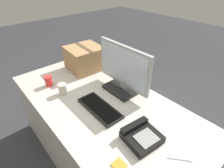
{
  "coord_description": "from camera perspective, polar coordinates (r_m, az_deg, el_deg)",
  "views": [
    {
      "loc": [
        0.91,
        -0.68,
        1.67
      ],
      "look_at": [
        0.03,
        0.09,
        0.88
      ],
      "focal_mm": 28.0,
      "sensor_mm": 36.0,
      "label": 1
    }
  ],
  "objects": [
    {
      "name": "monitor",
      "position": [
        1.51,
        3.66,
        3.97
      ],
      "size": [
        0.57,
        0.25,
        0.42
      ],
      "color": "black",
      "rests_on": "office_desk"
    },
    {
      "name": "office_desk",
      "position": [
        1.73,
        -3.03,
        -15.05
      ],
      "size": [
        1.8,
        0.9,
        0.73
      ],
      "color": "beige",
      "rests_on": "ground_plane"
    },
    {
      "name": "spoon",
      "position": [
        1.19,
        22.54,
        -21.94
      ],
      "size": [
        0.12,
        0.11,
        0.0
      ],
      "rotation": [
        0.0,
        0.0,
        0.7
      ],
      "color": "#B2B2B7",
      "rests_on": "office_desk"
    },
    {
      "name": "cardboard_box",
      "position": [
        1.92,
        -8.88,
        8.37
      ],
      "size": [
        0.36,
        0.37,
        0.25
      ],
      "rotation": [
        0.0,
        0.0,
        -0.07
      ],
      "color": "tan",
      "rests_on": "office_desk"
    },
    {
      "name": "desk_phone",
      "position": [
        1.19,
        9.52,
        -16.33
      ],
      "size": [
        0.23,
        0.24,
        0.08
      ],
      "rotation": [
        0.0,
        0.0,
        -0.12
      ],
      "color": "black",
      "rests_on": "office_desk"
    },
    {
      "name": "keyboard",
      "position": [
        1.39,
        -4.05,
        -7.8
      ],
      "size": [
        0.4,
        0.17,
        0.03
      ],
      "rotation": [
        0.0,
        0.0,
        -0.02
      ],
      "color": "black",
      "rests_on": "office_desk"
    },
    {
      "name": "ground_plane",
      "position": [
        2.02,
        -2.7,
        -21.86
      ],
      "size": [
        12.0,
        12.0,
        0.0
      ],
      "primitive_type": "plane",
      "color": "#38383D"
    },
    {
      "name": "paper_cup_right",
      "position": [
        1.59,
        -15.88,
        -1.57
      ],
      "size": [
        0.07,
        0.07,
        0.1
      ],
      "color": "beige",
      "rests_on": "office_desk"
    },
    {
      "name": "sticky_note_pad",
      "position": [
        1.09,
        2.31,
        -24.93
      ],
      "size": [
        0.07,
        0.07,
        0.01
      ],
      "color": "gold",
      "rests_on": "office_desk"
    },
    {
      "name": "paper_cup_left",
      "position": [
        1.74,
        -19.97,
        0.94
      ],
      "size": [
        0.07,
        0.07,
        0.1
      ],
      "color": "red",
      "rests_on": "office_desk"
    }
  ]
}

